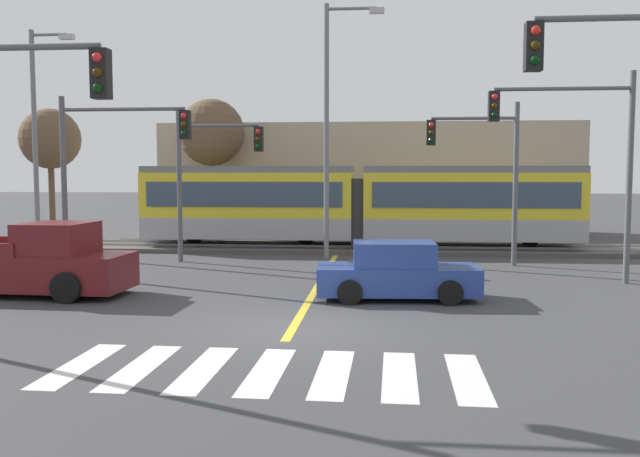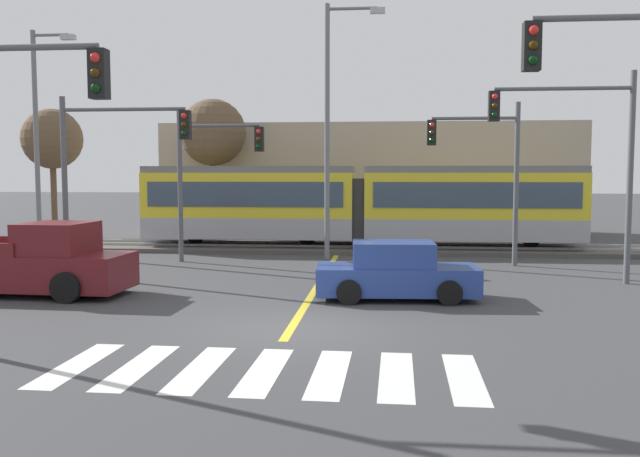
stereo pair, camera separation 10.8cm
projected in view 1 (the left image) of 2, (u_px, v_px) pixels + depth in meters
The scene contains 24 objects.
ground_plane at pixel (292, 329), 14.40m from camera, with size 200.00×200.00×0.00m, color #3D3D3F.
track_bed at pixel (339, 248), 29.24m from camera, with size 120.00×4.00×0.18m, color #4C4742.
rail_near at pixel (338, 246), 28.51m from camera, with size 120.00×0.08×0.10m, color #939399.
rail_far at pixel (340, 243), 29.94m from camera, with size 120.00×0.08×0.10m, color #939399.
light_rail_tram at pixel (358, 203), 28.99m from camera, with size 18.50×2.64×3.43m.
crosswalk_stripe_0 at pixel (80, 365), 11.69m from camera, with size 0.56×2.80×0.01m, color silver.
crosswalk_stripe_1 at pixel (141, 367), 11.57m from camera, with size 0.56×2.80×0.01m, color silver.
crosswalk_stripe_2 at pixel (204, 369), 11.45m from camera, with size 0.56×2.80×0.01m, color silver.
crosswalk_stripe_3 at pixel (268, 371), 11.33m from camera, with size 0.56×2.80×0.01m, color silver.
crosswalk_stripe_4 at pixel (333, 373), 11.21m from camera, with size 0.56×2.80×0.01m, color silver.
crosswalk_stripe_5 at pixel (400, 375), 11.09m from camera, with size 0.56×2.80×0.01m, color silver.
crosswalk_stripe_6 at pixel (468, 377), 10.97m from camera, with size 0.56×2.80×0.01m, color silver.
lane_centre_line at pixel (319, 284), 20.29m from camera, with size 0.20×14.05×0.01m, color gold.
sedan_crossing at pixel (397, 273), 17.81m from camera, with size 4.30×2.11×1.52m.
pickup_truck at pixel (35, 264), 18.36m from camera, with size 5.48×2.40×1.98m.
traffic_light_far_left at pixel (208, 164), 24.93m from camera, with size 3.25×0.38×5.64m.
traffic_light_far_right at pixel (485, 160), 24.07m from camera, with size 3.25×0.38×5.81m.
traffic_light_mid_left at pixel (108, 156), 21.40m from camera, with size 4.25×0.38×5.74m.
traffic_light_mid_right at pixel (582, 144), 20.13m from camera, with size 4.25×0.38×6.32m.
street_lamp_west at pixel (38, 130), 27.18m from camera, with size 1.85×0.28×8.99m.
street_lamp_centre at pixel (331, 117), 25.83m from camera, with size 2.28×0.28×9.69m.
bare_tree_far_west at pixel (50, 140), 35.50m from camera, with size 3.15×3.15×6.69m.
bare_tree_west at pixel (211, 133), 32.97m from camera, with size 3.24×3.24×6.92m.
building_backdrop_far at pixel (368, 180), 36.86m from camera, with size 21.56×6.00×5.87m, color tan.
Camera 1 is at (1.92, -14.06, 3.31)m, focal length 38.00 mm.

